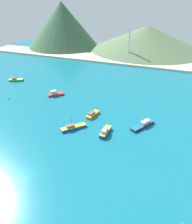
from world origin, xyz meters
TOP-DOWN VIEW (x-y plane):
  - ground at (0.00, 30.00)m, footprint 260.00×280.00m
  - fishing_boat_0 at (14.51, 25.30)m, footprint 2.34×7.08m
  - fishing_boat_1 at (2.67, 23.81)m, footprint 7.90×8.23m
  - fishing_boat_2 at (26.06, 34.70)m, footprint 7.59×10.34m
  - fishing_boat_3 at (-18.48, 45.91)m, footprint 7.76×7.30m
  - fishing_boat_5 at (5.90, 34.73)m, footprint 3.57×7.20m
  - fishing_boat_6 at (-50.07, 54.39)m, footprint 8.28×5.61m
  - buoy_1 at (-36.49, 34.16)m, footprint 0.61×0.61m
  - beach_strip at (0.00, 116.83)m, footprint 247.00×22.10m
  - hill_west at (-68.60, 143.36)m, footprint 68.76×68.76m
  - hill_central at (7.43, 158.07)m, footprint 105.67×105.67m
  - radio_tower at (-0.44, 121.54)m, footprint 2.40×1.92m

SIDE VIEW (x-z plane):
  - ground at x=0.00m, z-range -0.50..0.00m
  - buoy_1 at x=-36.49m, z-range -0.20..0.41m
  - beach_strip at x=0.00m, z-range 0.00..1.20m
  - fishing_boat_6 at x=-50.07m, z-range -1.61..2.98m
  - fishing_boat_1 at x=2.67m, z-range -1.74..3.11m
  - fishing_boat_2 at x=26.06m, z-range -0.27..1.74m
  - fishing_boat_5 at x=5.90m, z-range -0.34..1.85m
  - fishing_boat_3 at x=-18.48m, z-range -0.40..2.14m
  - fishing_boat_0 at x=14.51m, z-range -0.27..2.12m
  - hill_central at x=7.43m, z-range 0.00..21.39m
  - radio_tower at x=-0.44m, z-range 0.24..24.22m
  - hill_west at x=-68.60m, z-range 0.00..39.55m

